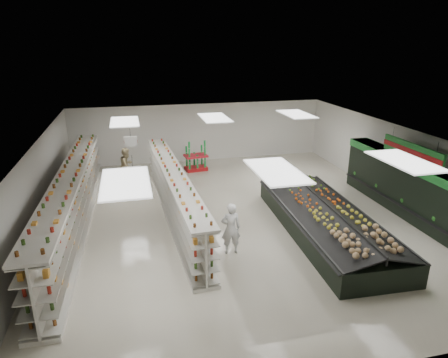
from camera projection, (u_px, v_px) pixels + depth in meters
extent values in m
plane|color=beige|center=(237.00, 217.00, 15.56)|extent=(16.00, 16.00, 0.00)
cube|color=white|center=(238.00, 137.00, 14.50)|extent=(14.00, 16.00, 0.02)
cube|color=white|center=(200.00, 132.00, 22.37)|extent=(14.00, 0.02, 3.20)
cube|color=white|center=(346.00, 311.00, 7.68)|extent=(14.00, 0.02, 3.20)
cube|color=white|center=(38.00, 194.00, 13.49)|extent=(0.02, 16.00, 3.20)
cube|color=white|center=(400.00, 165.00, 16.56)|extent=(0.02, 16.00, 3.20)
cube|color=black|center=(412.00, 190.00, 15.25)|extent=(0.80, 8.00, 2.20)
cube|color=#217D2E|center=(416.00, 166.00, 14.93)|extent=(0.85, 8.00, 0.30)
cube|color=black|center=(405.00, 204.00, 15.37)|extent=(0.55, 7.80, 0.15)
cube|color=beige|center=(410.00, 184.00, 15.13)|extent=(0.45, 7.70, 0.03)
cube|color=beige|center=(411.00, 177.00, 15.03)|extent=(0.45, 7.70, 0.03)
cube|color=white|center=(133.00, 173.00, 11.98)|extent=(0.50, 0.06, 0.40)
cube|color=#A21216|center=(133.00, 173.00, 11.98)|extent=(0.52, 0.02, 0.12)
cylinder|color=black|center=(132.00, 163.00, 11.88)|extent=(0.01, 0.01, 0.50)
cube|color=white|center=(131.00, 142.00, 15.65)|extent=(0.50, 0.06, 0.40)
cube|color=#A21216|center=(131.00, 142.00, 15.65)|extent=(0.52, 0.02, 0.12)
cylinder|color=black|center=(130.00, 134.00, 15.55)|extent=(0.01, 0.01, 0.50)
cube|color=#217D2E|center=(412.00, 151.00, 14.67)|extent=(0.10, 3.20, 0.60)
cube|color=#A21216|center=(411.00, 151.00, 14.66)|extent=(0.03, 3.20, 0.18)
cylinder|color=black|center=(438.00, 149.00, 13.43)|extent=(0.01, 0.01, 0.50)
cylinder|color=black|center=(393.00, 134.00, 15.64)|extent=(0.01, 0.01, 0.50)
cube|color=white|center=(77.00, 227.00, 14.58)|extent=(1.22, 12.13, 0.12)
cube|color=white|center=(73.00, 203.00, 14.26)|extent=(0.37, 12.11, 2.02)
cube|color=white|center=(70.00, 175.00, 13.92)|extent=(1.22, 12.13, 0.08)
cube|color=beige|center=(69.00, 224.00, 14.49)|extent=(0.75, 12.02, 0.03)
cube|color=beige|center=(68.00, 213.00, 14.35)|extent=(0.75, 12.02, 0.03)
cube|color=beige|center=(66.00, 202.00, 14.20)|extent=(0.75, 12.02, 0.03)
cube|color=beige|center=(65.00, 190.00, 14.05)|extent=(0.75, 12.02, 0.03)
cube|color=beige|center=(63.00, 179.00, 13.91)|extent=(0.75, 12.02, 0.03)
cube|color=beige|center=(83.00, 223.00, 14.58)|extent=(0.75, 12.02, 0.03)
cube|color=beige|center=(81.00, 212.00, 14.44)|extent=(0.75, 12.02, 0.03)
cube|color=beige|center=(80.00, 201.00, 14.29)|extent=(0.75, 12.02, 0.03)
cube|color=beige|center=(78.00, 190.00, 14.15)|extent=(0.75, 12.02, 0.03)
cube|color=beige|center=(77.00, 178.00, 14.00)|extent=(0.75, 12.02, 0.03)
cube|color=white|center=(175.00, 214.00, 15.69)|extent=(1.29, 10.55, 0.11)
cube|color=white|center=(174.00, 194.00, 15.42)|extent=(0.55, 10.52, 1.75)
cube|color=white|center=(173.00, 172.00, 15.12)|extent=(1.29, 10.55, 0.07)
cube|color=beige|center=(170.00, 212.00, 15.61)|extent=(0.88, 10.45, 0.03)
cube|color=beige|center=(170.00, 203.00, 15.48)|extent=(0.88, 10.45, 0.03)
cube|color=beige|center=(169.00, 194.00, 15.35)|extent=(0.88, 10.45, 0.03)
cube|color=beige|center=(169.00, 184.00, 15.22)|extent=(0.88, 10.45, 0.03)
cube|color=beige|center=(168.00, 175.00, 15.10)|extent=(0.88, 10.45, 0.03)
cube|color=beige|center=(180.00, 211.00, 15.71)|extent=(0.88, 10.45, 0.03)
cube|color=beige|center=(180.00, 202.00, 15.58)|extent=(0.88, 10.45, 0.03)
cube|color=beige|center=(179.00, 193.00, 15.46)|extent=(0.88, 10.45, 0.03)
cube|color=beige|center=(179.00, 183.00, 15.33)|extent=(0.88, 10.45, 0.03)
cube|color=beige|center=(179.00, 174.00, 15.20)|extent=(0.88, 10.45, 0.03)
cube|color=black|center=(325.00, 223.00, 14.17)|extent=(2.88, 7.62, 0.75)
cube|color=#262626|center=(293.00, 216.00, 13.81)|extent=(0.36, 7.52, 0.06)
cube|color=#262626|center=(359.00, 210.00, 14.26)|extent=(0.36, 7.52, 0.06)
cube|color=black|center=(309.00, 211.00, 13.88)|extent=(1.68, 7.47, 0.39)
cube|color=black|center=(344.00, 208.00, 14.12)|extent=(1.68, 7.47, 0.39)
cube|color=#262626|center=(327.00, 207.00, 13.96)|extent=(0.35, 7.41, 0.27)
cube|color=#A21216|center=(196.00, 168.00, 21.08)|extent=(1.20, 0.88, 0.19)
cube|color=red|center=(196.00, 156.00, 20.85)|extent=(1.25, 0.93, 0.09)
imported|color=silver|center=(231.00, 229.00, 12.66)|extent=(0.65, 0.44, 1.73)
imported|color=tan|center=(127.00, 166.00, 18.97)|extent=(0.86, 0.99, 1.73)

